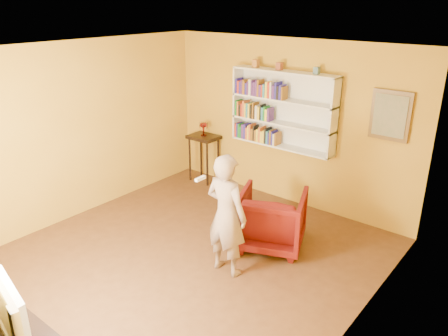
{
  "coord_description": "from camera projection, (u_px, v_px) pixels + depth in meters",
  "views": [
    {
      "loc": [
        3.54,
        -3.51,
        3.26
      ],
      "look_at": [
        0.1,
        0.75,
        1.12
      ],
      "focal_mm": 35.0,
      "sensor_mm": 36.0,
      "label": 1
    }
  ],
  "objects": [
    {
      "name": "ornament_left",
      "position": [
        256.0,
        63.0,
        6.99
      ],
      "size": [
        0.09,
        0.09,
        0.12
      ],
      "primitive_type": "cube",
      "color": "#A6692F",
      "rests_on": "bookshelf"
    },
    {
      "name": "armchair",
      "position": [
        272.0,
        219.0,
        6.02
      ],
      "size": [
        1.15,
        1.16,
        0.82
      ],
      "primitive_type": "imported",
      "rotation": [
        0.0,
        0.0,
        3.53
      ],
      "color": "#440407",
      "rests_on": "ground"
    },
    {
      "name": "bookshelf",
      "position": [
        285.0,
        109.0,
        6.97
      ],
      "size": [
        1.8,
        0.29,
        1.23
      ],
      "color": "silver",
      "rests_on": "room_shell"
    },
    {
      "name": "ornament_centre",
      "position": [
        279.0,
        66.0,
        6.73
      ],
      "size": [
        0.09,
        0.09,
        0.12
      ],
      "primitive_type": "cube",
      "color": "brown",
      "rests_on": "bookshelf"
    },
    {
      "name": "books_row_lower",
      "position": [
        257.0,
        134.0,
        7.32
      ],
      "size": [
        0.83,
        0.19,
        0.27
      ],
      "color": "#B62E1C",
      "rests_on": "bookshelf"
    },
    {
      "name": "person",
      "position": [
        226.0,
        215.0,
        5.31
      ],
      "size": [
        0.58,
        0.38,
        1.58
      ],
      "primitive_type": "imported",
      "rotation": [
        0.0,
        0.0,
        3.13
      ],
      "color": "#7F695D",
      "rests_on": "ground"
    },
    {
      "name": "books_row_upper",
      "position": [
        261.0,
        89.0,
        7.02
      ],
      "size": [
        0.92,
        0.19,
        0.27
      ],
      "color": "#262096",
      "rests_on": "bookshelf"
    },
    {
      "name": "framed_painting",
      "position": [
        390.0,
        116.0,
        5.98
      ],
      "size": [
        0.55,
        0.05,
        0.7
      ],
      "color": "brown",
      "rests_on": "room_shell"
    },
    {
      "name": "ruby_lustre",
      "position": [
        203.0,
        126.0,
        7.98
      ],
      "size": [
        0.15,
        0.16,
        0.25
      ],
      "color": "maroon",
      "rests_on": "console_table"
    },
    {
      "name": "console_table",
      "position": [
        204.0,
        143.0,
        8.1
      ],
      "size": [
        0.54,
        0.41,
        0.89
      ],
      "color": "black",
      "rests_on": "ground"
    },
    {
      "name": "ornament_right",
      "position": [
        317.0,
        71.0,
        6.36
      ],
      "size": [
        0.08,
        0.08,
        0.1
      ],
      "primitive_type": "cube",
      "color": "slate",
      "rests_on": "bookshelf"
    },
    {
      "name": "game_remote",
      "position": [
        200.0,
        179.0,
        5.06
      ],
      "size": [
        0.04,
        0.15,
        0.04
      ],
      "primitive_type": "cube",
      "color": "silver",
      "rests_on": "person"
    },
    {
      "name": "books_row_middle",
      "position": [
        254.0,
        111.0,
        7.23
      ],
      "size": [
        0.69,
        0.19,
        0.27
      ],
      "color": "#187028",
      "rests_on": "bookshelf"
    },
    {
      "name": "room_shell",
      "position": [
        180.0,
        191.0,
        5.43
      ],
      "size": [
        5.3,
        5.8,
        2.88
      ],
      "color": "#472B17",
      "rests_on": "ground"
    },
    {
      "name": "television",
      "position": [
        17.0,
        303.0,
        3.74
      ],
      "size": [
        1.17,
        0.38,
        0.67
      ],
      "primitive_type": "imported",
      "rotation": [
        0.0,
        0.0,
        -0.2
      ],
      "color": "black",
      "rests_on": "tv_cabinet"
    }
  ]
}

